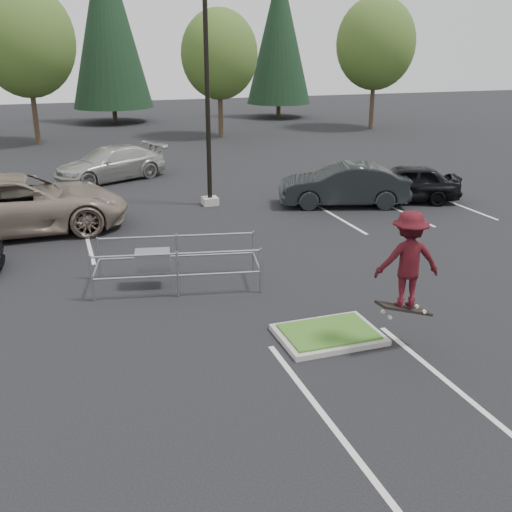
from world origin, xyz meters
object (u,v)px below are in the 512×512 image
object	(u,v)px
cart_corral	(159,260)
car_r_black	(405,183)
light_pole	(207,87)
decid_b	(26,45)
decid_d	(375,46)
conif_b	(107,20)
skateboarder	(408,261)
car_far_silver	(112,163)
car_l_tan	(20,204)
conif_c	(279,34)
car_r_charc	(344,185)
decid_c	(219,57)

from	to	relation	value
cart_corral	car_r_black	distance (m)	12.57
light_pole	decid_b	distance (m)	19.70
decid_d	conif_b	distance (m)	20.76
skateboarder	car_far_silver	bearing A→B (deg)	-65.44
conif_b	car_l_tan	bearing A→B (deg)	-102.24
conif_b	conif_c	world-z (taller)	conif_b
decid_d	car_r_charc	size ratio (longest dim) A/B	1.87
conif_c	skateboarder	size ratio (longest dim) A/B	5.41
decid_b	car_far_silver	bearing A→B (deg)	-74.96
decid_c	conif_b	bearing A→B (deg)	119.32
car_far_silver	car_r_charc	bearing A→B (deg)	22.25
cart_corral	car_far_silver	world-z (taller)	car_far_silver
cart_corral	car_r_charc	xyz separation A→B (m)	(8.45, 6.08, 0.07)
light_pole	conif_b	distance (m)	28.69
conif_b	skateboarder	bearing A→B (deg)	-88.34
light_pole	car_r_charc	world-z (taller)	light_pole
decid_d	car_far_silver	distance (m)	24.58
conif_b	light_pole	bearing A→B (deg)	-88.99
decid_b	conif_c	size ratio (longest dim) A/B	0.77
light_pole	car_r_black	bearing A→B (deg)	-14.90
decid_c	car_r_charc	distance (m)	20.16
car_r_charc	decid_c	bearing A→B (deg)	-163.81
conif_b	decid_c	bearing A→B (deg)	-60.68
decid_b	car_l_tan	xyz separation A→B (m)	(-0.49, -20.00, -5.06)
conif_c	car_far_silver	size ratio (longest dim) A/B	2.32
conif_b	cart_corral	world-z (taller)	conif_b
decid_b	cart_corral	bearing A→B (deg)	-83.45
decid_d	skateboarder	size ratio (longest dim) A/B	4.08
conif_c	car_r_charc	xyz separation A→B (m)	(-8.52, -29.32, -6.02)
car_far_silver	light_pole	bearing A→B (deg)	3.82
decid_d	car_l_tan	distance (m)	31.88
skateboarder	decid_c	bearing A→B (deg)	-85.70
decid_c	car_r_black	distance (m)	20.48
decid_b	conif_c	bearing A→B (deg)	24.14
decid_c	car_far_silver	bearing A→B (deg)	-126.11
decid_b	car_r_charc	size ratio (longest dim) A/B	1.91
skateboarder	car_r_charc	bearing A→B (deg)	-97.82
decid_c	car_l_tan	size ratio (longest dim) A/B	1.18
car_l_tan	car_far_silver	xyz separation A→B (m)	(3.86, 7.47, -0.20)
decid_b	car_far_silver	distance (m)	14.00
skateboarder	car_r_black	xyz separation A→B (m)	(6.94, 10.97, -1.24)
conif_c	car_l_tan	bearing A→B (deg)	-125.29
decid_c	light_pole	bearing A→B (deg)	-107.11
conif_b	decid_b	bearing A→B (deg)	-121.09
decid_c	cart_corral	world-z (taller)	decid_c
conif_b	car_far_silver	bearing A→B (deg)	-96.69
decid_d	cart_corral	distance (m)	33.98
decid_c	skateboarder	distance (m)	31.37
skateboarder	car_far_silver	xyz separation A→B (m)	(-3.84, 19.00, -1.22)
decid_d	car_r_charc	xyz separation A→B (m)	(-12.51, -20.16, -5.08)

